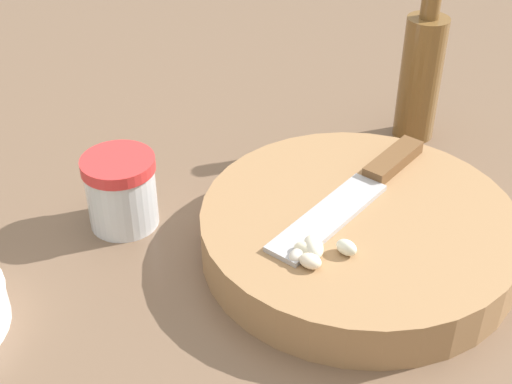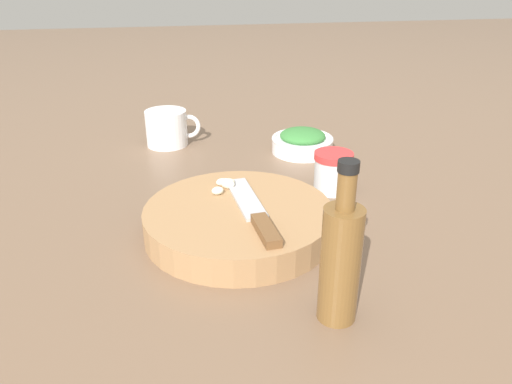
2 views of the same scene
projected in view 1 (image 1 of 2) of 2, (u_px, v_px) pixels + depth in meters
The scene contains 6 objects.
ground_plane at pixel (235, 258), 0.66m from camera, with size 5.00×5.00×0.00m, color brown.
cutting_board at pixel (358, 233), 0.65m from camera, with size 0.29×0.29×0.04m.
chef_knife at pixel (362, 188), 0.66m from camera, with size 0.23×0.05×0.01m.
garlic_cloves at pixel (315, 251), 0.59m from camera, with size 0.05×0.04×0.02m.
spice_jar at pixel (121, 191), 0.68m from camera, with size 0.07×0.07×0.07m.
oil_bottle at pixel (421, 73), 0.79m from camera, with size 0.05×0.05×0.20m.
Camera 1 is at (-0.35, -0.36, 0.43)m, focal length 50.00 mm.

